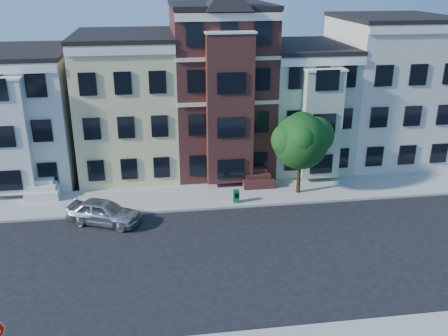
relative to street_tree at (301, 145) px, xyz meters
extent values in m
plane|color=black|center=(-4.48, -7.62, -3.58)|extent=(120.00, 120.00, 0.00)
cube|color=#9E9B93|center=(-4.48, 0.38, -3.50)|extent=(60.00, 4.00, 0.15)
cube|color=silver|center=(-19.48, 6.88, 0.92)|extent=(8.00, 9.00, 9.00)
cube|color=beige|center=(-11.48, 6.88, 1.42)|extent=(7.00, 9.00, 10.00)
cube|color=#421E1B|center=(-4.48, 6.88, 2.42)|extent=(7.00, 9.00, 12.00)
cube|color=#9DB094|center=(2.02, 6.88, 0.92)|extent=(6.00, 9.00, 9.00)
cube|color=beige|center=(9.02, 6.88, 1.92)|extent=(8.00, 9.00, 11.00)
imported|color=#AEB1B6|center=(-12.90, -2.54, -2.81)|extent=(4.85, 3.45, 1.53)
cube|color=#0C632D|center=(-4.49, -1.02, -3.00)|extent=(0.42, 0.38, 0.86)
cylinder|color=beige|center=(-14.77, -0.69, -3.10)|extent=(0.30, 0.30, 0.66)
camera|label=1|loc=(-9.53, -30.47, 10.64)|focal=40.00mm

